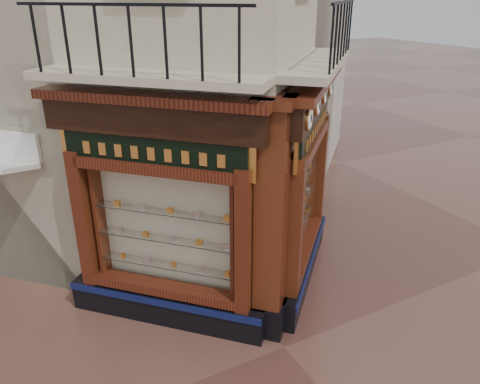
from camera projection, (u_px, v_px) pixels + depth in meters
ground at (284, 347)px, 7.56m from camera, size 80.00×80.00×0.00m
shopfront_left at (161, 218)px, 7.44m from camera, size 2.86×2.86×3.98m
shopfront_right at (306, 186)px, 8.65m from camera, size 2.86×2.86×3.98m
corner_pilaster at (271, 228)px, 7.19m from camera, size 0.85×0.85×3.98m
balcony at (241, 69)px, 7.09m from camera, size 5.94×2.97×1.03m
clock_a at (309, 118)px, 6.74m from camera, size 0.30×0.30×0.37m
clock_b at (317, 105)px, 7.48m from camera, size 0.27×0.27×0.33m
clock_c at (324, 95)px, 8.22m from camera, size 0.25×0.25×0.31m
clock_d at (330, 86)px, 8.97m from camera, size 0.29×0.29×0.36m
awning at (16, 297)px, 8.80m from camera, size 1.64×1.64×0.28m
signboard_left at (153, 153)px, 6.93m from camera, size 2.28×2.28×0.61m
signboard_right at (314, 128)px, 8.19m from camera, size 2.28×2.28×0.61m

